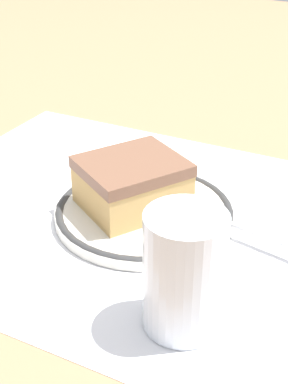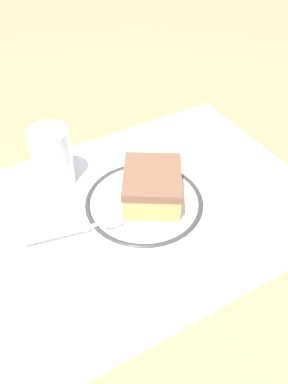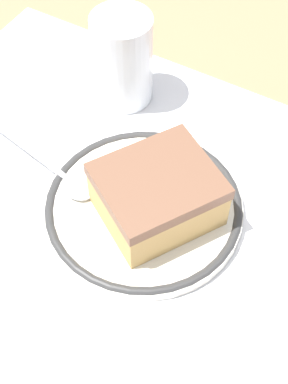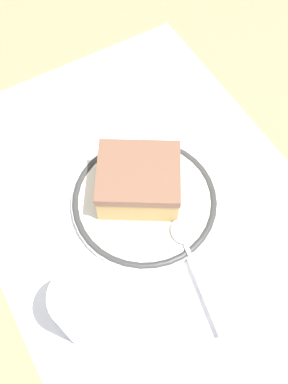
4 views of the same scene
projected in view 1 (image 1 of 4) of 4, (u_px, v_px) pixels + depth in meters
ground_plane at (152, 220)px, 0.58m from camera, size 2.40×2.40×0.00m
placemat at (152, 220)px, 0.58m from camera, size 0.56×0.40×0.00m
plate at (144, 212)px, 0.58m from camera, size 0.19×0.19×0.01m
cake_slice at (133, 182)px, 0.57m from camera, size 0.13×0.13×0.05m
spoon at (227, 220)px, 0.55m from camera, size 0.15×0.04×0.01m
cup at (184, 279)px, 0.43m from camera, size 0.06×0.06×0.10m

